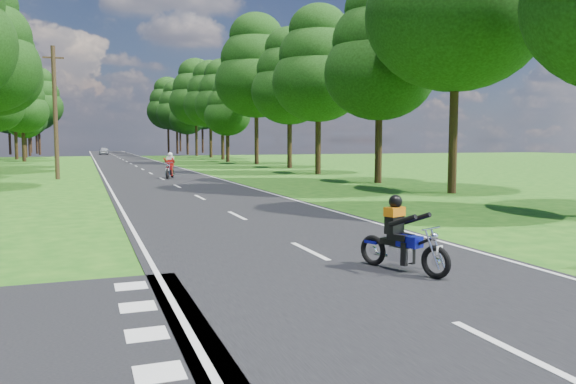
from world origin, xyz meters
name	(u,v)px	position (x,y,z in m)	size (l,w,h in m)	color
ground	(351,273)	(0.00, 0.00, 0.00)	(160.00, 160.00, 0.00)	#1A5212
main_road	(131,164)	(0.00, 50.00, 0.01)	(7.00, 140.00, 0.02)	black
road_markings	(131,164)	(-0.14, 48.13, 0.02)	(7.40, 140.00, 0.01)	silver
treeline	(135,90)	(1.43, 60.06, 8.25)	(40.00, 115.35, 14.78)	black
telegraph_pole	(55,112)	(-6.00, 28.00, 4.07)	(1.20, 0.26, 8.00)	#382616
rider_near_blue	(403,234)	(0.87, -0.31, 0.71)	(0.55, 1.65, 1.38)	#0D0E94
rider_far_red	(170,165)	(0.53, 26.23, 0.83)	(0.65, 1.94, 1.61)	maroon
distant_car	(104,151)	(-1.31, 89.33, 0.64)	(1.46, 3.63, 1.24)	#B0B3B7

